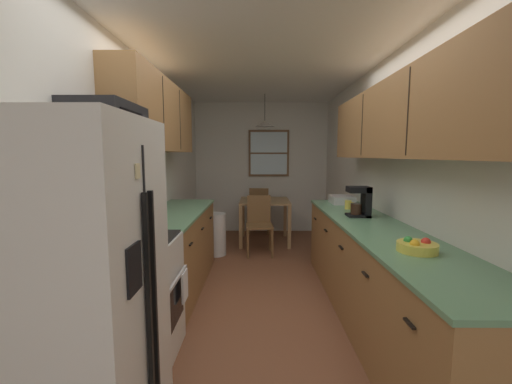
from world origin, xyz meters
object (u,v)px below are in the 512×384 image
at_px(stove_range, 132,298).
at_px(dining_table, 265,207).
at_px(microwave_over_range, 108,128).
at_px(dining_chair_near, 259,222).
at_px(fruit_bowl, 417,246).
at_px(dining_chair_far, 260,208).
at_px(mug_by_coffeemaker, 348,205).
at_px(coffee_maker, 361,201).
at_px(dish_rack, 342,200).
at_px(refrigerator, 80,290).
at_px(trash_bin, 216,234).
at_px(storage_canister, 156,213).

distance_m(stove_range, dining_table, 3.41).
relative_size(microwave_over_range, dining_chair_near, 0.66).
bearing_deg(fruit_bowl, dining_table, 104.95).
height_order(dining_chair_near, fruit_bowl, fruit_bowl).
height_order(dining_table, dining_chair_far, dining_chair_far).
distance_m(dining_table, mug_by_coffeemaker, 2.06).
bearing_deg(coffee_maker, dish_rack, 87.73).
xyz_separation_m(refrigerator, mug_by_coffeemaker, (1.95, 2.16, 0.10)).
xyz_separation_m(dining_table, mug_by_coffeemaker, (0.94, -1.81, 0.32)).
relative_size(trash_bin, dish_rack, 1.90).
relative_size(dining_table, dish_rack, 2.55).
bearing_deg(mug_by_coffeemaker, refrigerator, -132.15).
bearing_deg(coffee_maker, microwave_over_range, -155.06).
bearing_deg(refrigerator, stove_range, 92.99).
relative_size(dining_table, coffee_maker, 2.81).
bearing_deg(dining_chair_far, dining_table, -82.57).
relative_size(coffee_maker, fruit_bowl, 1.22).
height_order(storage_canister, coffee_maker, coffee_maker).
height_order(dining_chair_far, trash_bin, dining_chair_far).
xyz_separation_m(dining_chair_far, storage_canister, (-0.97, -3.26, 0.50)).
xyz_separation_m(dining_chair_near, coffee_maker, (1.04, -1.62, 0.56)).
xyz_separation_m(coffee_maker, mug_by_coffeemaker, (-0.00, 0.45, -0.11)).
height_order(stove_range, microwave_over_range, microwave_over_range).
relative_size(microwave_over_range, mug_by_coffeemaker, 5.22).
distance_m(storage_canister, dish_rack, 2.38).
distance_m(microwave_over_range, dining_chair_far, 4.21).
height_order(stove_range, dining_chair_near, stove_range).
bearing_deg(trash_bin, dining_table, 44.15).
bearing_deg(mug_by_coffeemaker, trash_bin, 147.55).
relative_size(microwave_over_range, dining_table, 0.68).
relative_size(mug_by_coffeemaker, fruit_bowl, 0.45).
relative_size(dining_chair_near, dining_chair_far, 1.00).
height_order(refrigerator, trash_bin, refrigerator).
bearing_deg(fruit_bowl, trash_bin, 121.56).
relative_size(dining_table, dining_chair_near, 0.96).
bearing_deg(dining_table, dish_rack, -54.67).
relative_size(refrigerator, trash_bin, 2.65).
bearing_deg(fruit_bowl, refrigerator, -165.44).
xyz_separation_m(stove_range, dish_rack, (2.03, 1.86, 0.48)).
relative_size(dining_chair_near, mug_by_coffeemaker, 7.95).
bearing_deg(trash_bin, dining_chair_far, 64.01).
distance_m(microwave_over_range, coffee_maker, 2.41).
bearing_deg(stove_range, mug_by_coffeemaker, 35.75).
height_order(refrigerator, storage_canister, refrigerator).
bearing_deg(refrigerator, dish_rack, 52.46).
bearing_deg(dish_rack, dining_chair_near, 145.50).
bearing_deg(microwave_over_range, dining_table, 70.29).
height_order(microwave_over_range, fruit_bowl, microwave_over_range).
bearing_deg(dish_rack, storage_canister, -148.58).
bearing_deg(dining_table, dining_chair_near, -98.47).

